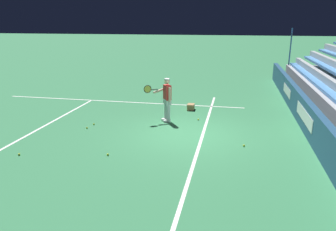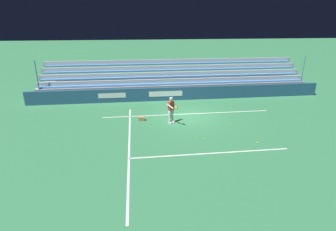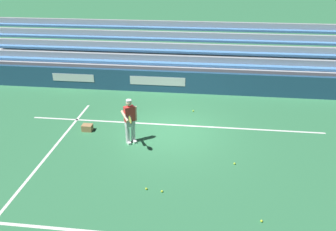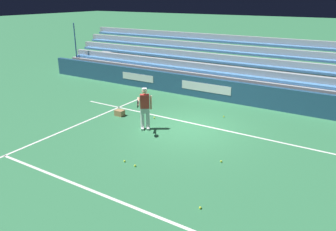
{
  "view_description": "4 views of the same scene",
  "coord_description": "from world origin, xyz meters",
  "px_view_note": "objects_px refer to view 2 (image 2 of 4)",
  "views": [
    {
      "loc": [
        -10.76,
        -1.5,
        3.87
      ],
      "look_at": [
        -0.22,
        0.68,
        0.72
      ],
      "focal_mm": 35.0,
      "sensor_mm": 36.0,
      "label": 1
    },
    {
      "loc": [
        3.65,
        16.91,
        6.31
      ],
      "look_at": [
        1.69,
        1.61,
        0.72
      ],
      "focal_mm": 28.0,
      "sensor_mm": 36.0,
      "label": 2
    },
    {
      "loc": [
        -1.18,
        11.35,
        6.23
      ],
      "look_at": [
        0.03,
        1.1,
        1.21
      ],
      "focal_mm": 35.0,
      "sensor_mm": 36.0,
      "label": 3
    },
    {
      "loc": [
        -5.82,
        11.04,
        5.09
      ],
      "look_at": [
        0.41,
        0.95,
        0.75
      ],
      "focal_mm": 35.0,
      "sensor_mm": 36.0,
      "label": 4
    }
  ],
  "objects_px": {
    "tennis_ball_stray_back": "(257,142)",
    "tennis_ball_far_left": "(204,138)",
    "tennis_ball_near_player": "(194,107)",
    "tennis_player": "(171,110)",
    "tennis_ball_far_right": "(231,125)",
    "ball_box_cardboard": "(141,119)",
    "tennis_ball_toward_net": "(163,116)",
    "tennis_ball_by_box": "(196,138)"
  },
  "relations": [
    {
      "from": "tennis_ball_by_box",
      "to": "ball_box_cardboard",
      "type": "bearing_deg",
      "value": -48.44
    },
    {
      "from": "tennis_ball_toward_net",
      "to": "tennis_ball_by_box",
      "type": "xyz_separation_m",
      "value": [
        -1.43,
        3.86,
        0.0
      ]
    },
    {
      "from": "ball_box_cardboard",
      "to": "tennis_ball_toward_net",
      "type": "height_order",
      "value": "ball_box_cardboard"
    },
    {
      "from": "tennis_ball_far_left",
      "to": "ball_box_cardboard",
      "type": "bearing_deg",
      "value": -44.7
    },
    {
      "from": "tennis_ball_far_left",
      "to": "tennis_ball_near_player",
      "type": "height_order",
      "value": "same"
    },
    {
      "from": "tennis_player",
      "to": "tennis_ball_far_right",
      "type": "distance_m",
      "value": 3.96
    },
    {
      "from": "tennis_ball_far_left",
      "to": "tennis_ball_near_player",
      "type": "relative_size",
      "value": 1.0
    },
    {
      "from": "tennis_ball_far_right",
      "to": "tennis_ball_near_player",
      "type": "xyz_separation_m",
      "value": [
        1.56,
        -3.98,
        0.0
      ]
    },
    {
      "from": "tennis_ball_stray_back",
      "to": "tennis_ball_far_left",
      "type": "height_order",
      "value": "same"
    },
    {
      "from": "ball_box_cardboard",
      "to": "tennis_ball_far_right",
      "type": "distance_m",
      "value": 5.9
    },
    {
      "from": "tennis_ball_far_right",
      "to": "tennis_ball_far_left",
      "type": "height_order",
      "value": "same"
    },
    {
      "from": "tennis_ball_near_player",
      "to": "tennis_ball_toward_net",
      "type": "bearing_deg",
      "value": 34.52
    },
    {
      "from": "tennis_ball_stray_back",
      "to": "tennis_ball_far_left",
      "type": "bearing_deg",
      "value": -17.91
    },
    {
      "from": "tennis_ball_stray_back",
      "to": "tennis_player",
      "type": "bearing_deg",
      "value": -40.03
    },
    {
      "from": "tennis_ball_stray_back",
      "to": "tennis_ball_far_right",
      "type": "bearing_deg",
      "value": -78.46
    },
    {
      "from": "tennis_ball_far_left",
      "to": "tennis_ball_near_player",
      "type": "xyz_separation_m",
      "value": [
        -0.65,
        -5.68,
        0.0
      ]
    },
    {
      "from": "tennis_player",
      "to": "ball_box_cardboard",
      "type": "xyz_separation_m",
      "value": [
        1.91,
        -0.71,
        -0.76
      ]
    },
    {
      "from": "tennis_ball_far_left",
      "to": "tennis_ball_by_box",
      "type": "bearing_deg",
      "value": -7.46
    },
    {
      "from": "tennis_ball_stray_back",
      "to": "tennis_ball_near_player",
      "type": "distance_m",
      "value": 6.88
    },
    {
      "from": "tennis_ball_by_box",
      "to": "tennis_player",
      "type": "bearing_deg",
      "value": -68.28
    },
    {
      "from": "ball_box_cardboard",
      "to": "tennis_ball_stray_back",
      "type": "relative_size",
      "value": 6.06
    },
    {
      "from": "tennis_player",
      "to": "tennis_ball_near_player",
      "type": "distance_m",
      "value": 3.79
    },
    {
      "from": "ball_box_cardboard",
      "to": "tennis_ball_stray_back",
      "type": "distance_m",
      "value": 7.52
    },
    {
      "from": "tennis_player",
      "to": "tennis_ball_by_box",
      "type": "bearing_deg",
      "value": 111.72
    },
    {
      "from": "tennis_ball_near_player",
      "to": "tennis_player",
      "type": "bearing_deg",
      "value": 53.93
    },
    {
      "from": "tennis_ball_far_right",
      "to": "tennis_ball_stray_back",
      "type": "xyz_separation_m",
      "value": [
        -0.53,
        2.58,
        0.0
      ]
    },
    {
      "from": "tennis_player",
      "to": "tennis_ball_stray_back",
      "type": "xyz_separation_m",
      "value": [
        -4.26,
        3.58,
        -0.86
      ]
    },
    {
      "from": "tennis_ball_far_right",
      "to": "tennis_ball_by_box",
      "type": "xyz_separation_m",
      "value": [
        2.68,
        1.64,
        0.0
      ]
    },
    {
      "from": "tennis_ball_stray_back",
      "to": "tennis_ball_far_left",
      "type": "xyz_separation_m",
      "value": [
        2.74,
        -0.88,
        0.0
      ]
    },
    {
      "from": "tennis_player",
      "to": "tennis_ball_far_right",
      "type": "xyz_separation_m",
      "value": [
        -3.73,
        1.0,
        -0.86
      ]
    },
    {
      "from": "ball_box_cardboard",
      "to": "tennis_ball_far_left",
      "type": "distance_m",
      "value": 4.84
    },
    {
      "from": "ball_box_cardboard",
      "to": "tennis_ball_far_right",
      "type": "bearing_deg",
      "value": 163.21
    },
    {
      "from": "tennis_ball_by_box",
      "to": "tennis_ball_near_player",
      "type": "bearing_deg",
      "value": -101.31
    },
    {
      "from": "tennis_player",
      "to": "ball_box_cardboard",
      "type": "distance_m",
      "value": 2.18
    },
    {
      "from": "tennis_ball_far_right",
      "to": "tennis_ball_toward_net",
      "type": "distance_m",
      "value": 4.68
    },
    {
      "from": "tennis_player",
      "to": "tennis_ball_stray_back",
      "type": "height_order",
      "value": "tennis_player"
    },
    {
      "from": "ball_box_cardboard",
      "to": "tennis_ball_near_player",
      "type": "relative_size",
      "value": 6.06
    },
    {
      "from": "tennis_ball_stray_back",
      "to": "tennis_ball_near_player",
      "type": "relative_size",
      "value": 1.0
    },
    {
      "from": "ball_box_cardboard",
      "to": "tennis_player",
      "type": "bearing_deg",
      "value": 159.69
    },
    {
      "from": "tennis_ball_stray_back",
      "to": "tennis_ball_far_left",
      "type": "relative_size",
      "value": 1.0
    },
    {
      "from": "tennis_ball_far_right",
      "to": "tennis_ball_by_box",
      "type": "height_order",
      "value": "same"
    },
    {
      "from": "tennis_ball_stray_back",
      "to": "tennis_ball_by_box",
      "type": "relative_size",
      "value": 1.0
    }
  ]
}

